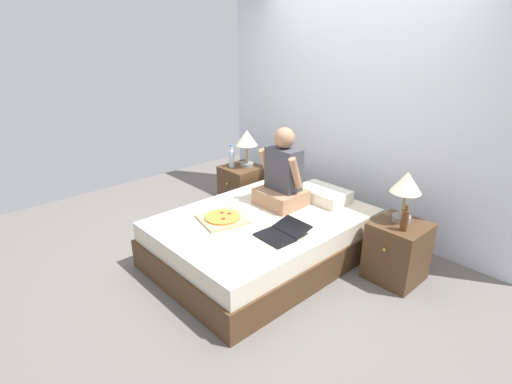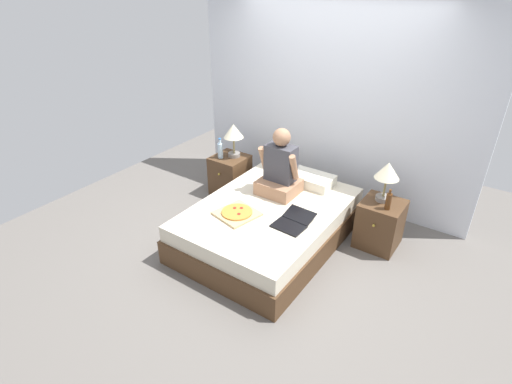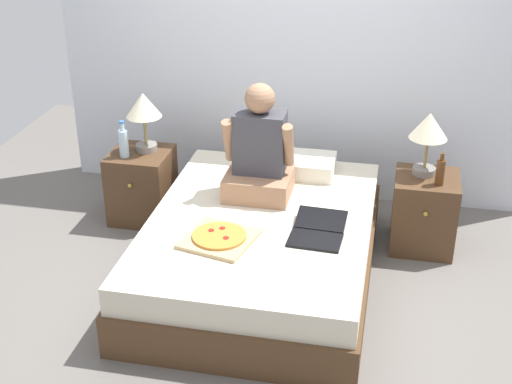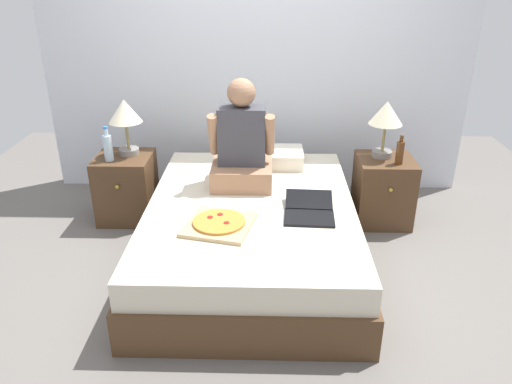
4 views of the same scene
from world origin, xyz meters
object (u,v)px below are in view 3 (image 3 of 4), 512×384
object	(u,v)px
nightstand_right	(424,212)
laptop	(317,233)
bed	(260,248)
lamp_on_left_nightstand	(144,109)
person_seated	(259,155)
lamp_on_right_nightstand	(429,130)
beer_bottle	(440,172)
water_bottle	(124,142)
pizza_box	(219,238)
nightstand_left	(142,185)

from	to	relation	value
nightstand_right	laptop	xyz separation A→B (m)	(-0.66, -0.80, 0.20)
bed	lamp_on_left_nightstand	world-z (taller)	lamp_on_left_nightstand
person_seated	laptop	world-z (taller)	person_seated
lamp_on_right_nightstand	beer_bottle	xyz separation A→B (m)	(0.10, -0.15, -0.23)
water_bottle	lamp_on_right_nightstand	size ratio (longest dim) A/B	0.61
beer_bottle	nightstand_right	bearing A→B (deg)	125.01
lamp_on_left_nightstand	pizza_box	bearing A→B (deg)	-51.33
laptop	beer_bottle	bearing A→B (deg)	43.69
water_bottle	pizza_box	distance (m)	1.31
nightstand_right	lamp_on_right_nightstand	size ratio (longest dim) A/B	1.21
nightstand_left	bed	bearing A→B (deg)	-31.34
nightstand_right	nightstand_left	bearing A→B (deg)	180.00
lamp_on_right_nightstand	beer_bottle	world-z (taller)	lamp_on_right_nightstand
beer_bottle	nightstand_left	bearing A→B (deg)	177.36
nightstand_left	laptop	size ratio (longest dim) A/B	1.26
lamp_on_left_nightstand	person_seated	world-z (taller)	person_seated
bed	pizza_box	size ratio (longest dim) A/B	4.19
bed	lamp_on_right_nightstand	xyz separation A→B (m)	(1.02, 0.69, 0.65)
lamp_on_left_nightstand	person_seated	xyz separation A→B (m)	(0.93, -0.36, -0.13)
nightstand_left	lamp_on_right_nightstand	bearing A→B (deg)	1.38
beer_bottle	pizza_box	world-z (taller)	beer_bottle
lamp_on_left_nightstand	nightstand_right	xyz separation A→B (m)	(2.06, -0.05, -0.60)
lamp_on_left_nightstand	beer_bottle	distance (m)	2.15
nightstand_right	pizza_box	distance (m)	1.59
bed	person_seated	distance (m)	0.62
beer_bottle	laptop	xyz separation A→B (m)	(-0.73, -0.70, -0.16)
lamp_on_left_nightstand	beer_bottle	bearing A→B (deg)	-4.03
water_bottle	person_seated	xyz separation A→B (m)	(1.05, -0.22, 0.09)
bed	beer_bottle	xyz separation A→B (m)	(1.12, 0.54, 0.41)
nightstand_left	laptop	distance (m)	1.66
water_bottle	pizza_box	bearing A→B (deg)	-43.28
lamp_on_right_nightstand	lamp_on_left_nightstand	bearing A→B (deg)	180.00
nightstand_right	laptop	world-z (taller)	nightstand_right
person_seated	pizza_box	size ratio (longest dim) A/B	1.63
lamp_on_right_nightstand	bed	bearing A→B (deg)	-145.95
lamp_on_left_nightstand	laptop	distance (m)	1.68
water_bottle	person_seated	distance (m)	1.08
pizza_box	lamp_on_left_nightstand	bearing A→B (deg)	128.67
water_bottle	beer_bottle	size ratio (longest dim) A/B	1.20
nightstand_right	beer_bottle	world-z (taller)	beer_bottle
lamp_on_right_nightstand	water_bottle	bearing A→B (deg)	-176.28
bed	nightstand_right	size ratio (longest dim) A/B	3.70
nightstand_right	beer_bottle	size ratio (longest dim) A/B	2.36
water_bottle	laptop	size ratio (longest dim) A/B	0.64
bed	lamp_on_left_nightstand	distance (m)	1.38
person_seated	lamp_on_left_nightstand	bearing A→B (deg)	159.11
water_bottle	person_seated	bearing A→B (deg)	-11.60
laptop	bed	bearing A→B (deg)	157.30
beer_bottle	pizza_box	distance (m)	1.58
water_bottle	laptop	bearing A→B (deg)	-25.12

